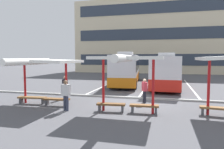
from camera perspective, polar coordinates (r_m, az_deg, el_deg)
ground_plane at (r=13.78m, az=6.19°, el=-7.81°), size 160.00×160.00×0.00m
terminal_building at (r=45.39m, az=12.27°, el=9.80°), size 32.61×10.34×17.11m
coach_bus_0 at (r=24.04m, az=3.99°, el=1.41°), size 3.72×11.62×3.58m
coach_bus_1 at (r=22.62m, az=14.68°, el=0.88°), size 2.91×11.73×3.44m
lane_stripe_0 at (r=23.48m, az=-1.03°, el=-2.66°), size 0.16×14.00×0.01m
lane_stripe_1 at (r=22.72m, az=9.54°, el=-2.97°), size 0.16×14.00×0.01m
lane_stripe_2 at (r=22.76m, az=20.45°, el=-3.18°), size 0.16×14.00×0.01m
waiting_shelter_0 at (r=13.61m, az=-18.52°, el=3.27°), size 3.94×5.21×2.91m
bench_0 at (r=14.50m, az=-20.89°, el=-6.10°), size 1.86×0.62×0.45m
bench_1 at (r=13.48m, az=-14.80°, el=-6.76°), size 1.65×0.51×0.45m
waiting_shelter_1 at (r=10.97m, az=4.03°, el=4.09°), size 3.71×4.30×3.09m
bench_2 at (r=11.65m, az=-0.27°, el=-8.39°), size 1.61×0.60×0.45m
bench_3 at (r=11.44m, az=8.73°, el=-8.69°), size 1.55×0.49×0.45m
bench_4 at (r=12.01m, az=26.75°, el=-8.47°), size 1.73×0.61×0.45m
platform_kerb at (r=15.33m, az=7.07°, el=-6.33°), size 44.00×0.24×0.12m
waiting_passenger_1 at (r=11.93m, az=-12.44°, el=-4.94°), size 0.52×0.29×1.72m
waiting_passenger_2 at (r=13.89m, az=8.83°, el=-3.96°), size 0.42×0.50×1.58m
waiting_passenger_3 at (r=15.44m, az=-12.65°, el=-3.03°), size 0.23×0.48×1.63m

